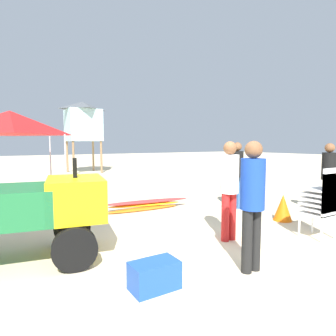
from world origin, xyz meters
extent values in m
plane|color=beige|center=(0.00, 0.00, 0.00)|extent=(80.00, 80.00, 0.00)
cube|color=yellow|center=(-1.53, 0.65, 0.90)|extent=(1.00, 1.23, 0.60)
cylinder|color=black|center=(-1.53, 0.65, 1.35)|extent=(0.07, 0.07, 0.30)
cylinder|color=black|center=(-1.48, 1.20, 0.30)|extent=(0.62, 0.29, 0.60)
cylinder|color=black|center=(-1.69, 0.12, 0.30)|extent=(0.62, 0.29, 0.60)
cube|color=white|center=(2.42, -0.80, 0.44)|extent=(0.48, 0.48, 0.04)
cube|color=white|center=(2.42, -1.02, 0.64)|extent=(0.48, 0.04, 0.40)
cube|color=white|center=(2.42, -0.80, 0.53)|extent=(0.48, 0.48, 0.04)
cube|color=white|center=(2.42, -1.02, 0.73)|extent=(0.48, 0.04, 0.40)
cube|color=white|center=(2.42, -0.80, 0.62)|extent=(0.48, 0.48, 0.04)
cube|color=white|center=(2.42, -1.02, 0.82)|extent=(0.48, 0.04, 0.40)
cube|color=white|center=(2.42, -0.80, 0.71)|extent=(0.48, 0.48, 0.04)
cube|color=white|center=(2.42, -1.02, 0.91)|extent=(0.48, 0.04, 0.40)
cube|color=white|center=(2.42, -0.80, 0.80)|extent=(0.48, 0.48, 0.04)
cube|color=white|center=(2.42, -1.02, 1.00)|extent=(0.48, 0.04, 0.40)
cube|color=white|center=(2.42, -0.80, 0.89)|extent=(0.48, 0.48, 0.04)
cube|color=white|center=(2.42, -1.02, 1.09)|extent=(0.48, 0.04, 0.40)
cylinder|color=white|center=(2.63, -0.59, 0.21)|extent=(0.04, 0.04, 0.42)
cylinder|color=white|center=(2.21, -0.59, 0.21)|extent=(0.04, 0.04, 0.42)
cylinder|color=white|center=(2.63, -1.01, 0.21)|extent=(0.04, 0.04, 0.42)
cylinder|color=white|center=(2.21, -1.01, 0.21)|extent=(0.04, 0.04, 0.42)
ellipsoid|color=orange|center=(0.64, 2.73, 0.04)|extent=(1.96, 0.36, 0.08)
ellipsoid|color=yellow|center=(0.74, 2.83, 0.12)|extent=(1.94, 0.61, 0.08)
ellipsoid|color=red|center=(0.79, 2.79, 0.20)|extent=(2.33, 0.61, 0.08)
cylinder|color=black|center=(0.25, -1.13, 0.42)|extent=(0.14, 0.14, 0.85)
cylinder|color=black|center=(0.41, -1.13, 0.42)|extent=(0.14, 0.14, 0.85)
cylinder|color=#193FB2|center=(0.33, -1.13, 1.19)|extent=(0.32, 0.32, 0.67)
sphere|color=brown|center=(0.33, -1.13, 1.64)|extent=(0.23, 0.23, 0.23)
cylinder|color=#33598C|center=(4.26, 0.09, 0.42)|extent=(0.14, 0.14, 0.84)
cylinder|color=#33598C|center=(4.42, 0.09, 0.42)|extent=(0.14, 0.14, 0.84)
cylinder|color=black|center=(4.34, 0.09, 1.17)|extent=(0.32, 0.32, 0.66)
sphere|color=brown|center=(4.34, 0.09, 1.61)|extent=(0.23, 0.23, 0.23)
cylinder|color=red|center=(0.85, -0.07, 0.42)|extent=(0.14, 0.14, 0.85)
cylinder|color=red|center=(1.01, -0.07, 0.42)|extent=(0.14, 0.14, 0.85)
cylinder|color=white|center=(0.93, -0.07, 1.19)|extent=(0.32, 0.32, 0.67)
sphere|color=brown|center=(0.93, -0.07, 1.64)|extent=(0.23, 0.23, 0.23)
cylinder|color=#33598C|center=(2.72, 1.61, 0.42)|extent=(0.14, 0.14, 0.85)
cylinder|color=#33598C|center=(2.88, 1.61, 0.42)|extent=(0.14, 0.14, 0.85)
cylinder|color=black|center=(2.80, 1.61, 1.18)|extent=(0.32, 0.32, 0.67)
sphere|color=brown|center=(2.80, 1.61, 1.63)|extent=(0.23, 0.23, 0.23)
cylinder|color=#B2B2B7|center=(-0.73, 5.27, 1.00)|extent=(0.05, 0.05, 1.99)
cylinder|color=#B2B2B7|center=(-0.73, 8.01, 1.00)|extent=(0.05, 0.05, 1.99)
pyramid|color=red|center=(-2.09, 6.64, 2.37)|extent=(2.74, 2.74, 0.76)
cylinder|color=olive|center=(1.10, 12.14, 0.92)|extent=(0.12, 0.12, 1.84)
cylinder|color=olive|center=(2.66, 12.14, 0.92)|extent=(0.12, 0.12, 1.84)
cylinder|color=olive|center=(1.10, 13.70, 0.92)|extent=(0.12, 0.12, 1.84)
cylinder|color=olive|center=(2.66, 13.70, 0.92)|extent=(0.12, 0.12, 1.84)
cube|color=#B2E2E3|center=(1.88, 12.92, 2.74)|extent=(1.80, 1.80, 1.80)
pyramid|color=#4C5156|center=(1.88, 12.92, 3.87)|extent=(1.98, 1.98, 0.45)
cone|color=orange|center=(2.86, 0.25, 0.29)|extent=(0.41, 0.41, 0.58)
cube|color=blue|center=(-1.01, -0.86, 0.17)|extent=(0.57, 0.35, 0.33)
camera|label=1|loc=(-2.54, -3.68, 1.72)|focal=30.19mm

